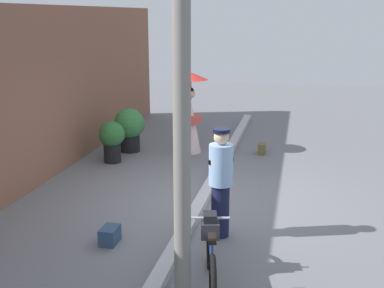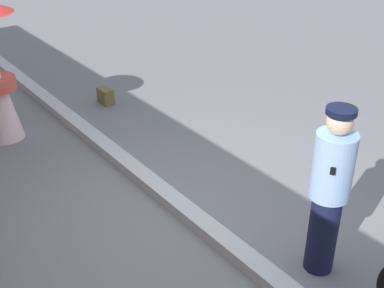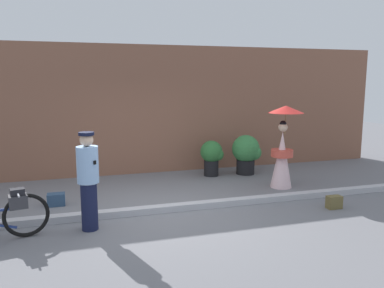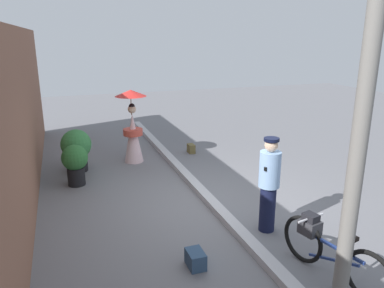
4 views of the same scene
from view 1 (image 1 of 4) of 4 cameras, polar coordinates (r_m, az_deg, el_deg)
ground_plane at (r=8.48m, az=1.34°, el=-6.58°), size 30.00×30.00×0.00m
building_wall at (r=9.25m, az=-19.35°, el=4.94°), size 14.00×0.40×3.28m
sidewalk_curb at (r=8.46m, az=1.35°, el=-6.21°), size 14.00×0.20×0.12m
bicycle_near_officer at (r=5.83m, az=2.20°, el=-12.66°), size 1.69×0.54×0.78m
person_officer at (r=6.91m, az=3.36°, el=-4.26°), size 0.34×0.34×1.59m
person_with_parasol at (r=11.19m, az=-0.15°, el=3.62°), size 0.78×0.78×1.84m
potted_plant_by_door at (r=11.42m, az=-7.21°, el=1.96°), size 0.73×0.71×1.01m
potted_plant_small at (r=10.63m, az=-9.25°, el=0.65°), size 0.57×0.56×0.90m
backpack_on_pavement at (r=11.32m, az=8.16°, el=-0.52°), size 0.28×0.16×0.24m
backpack_spare at (r=7.04m, az=-9.51°, el=-10.39°), size 0.33×0.22×0.24m
utility_pole at (r=4.77m, az=-1.21°, el=6.39°), size 0.18×0.18×4.80m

